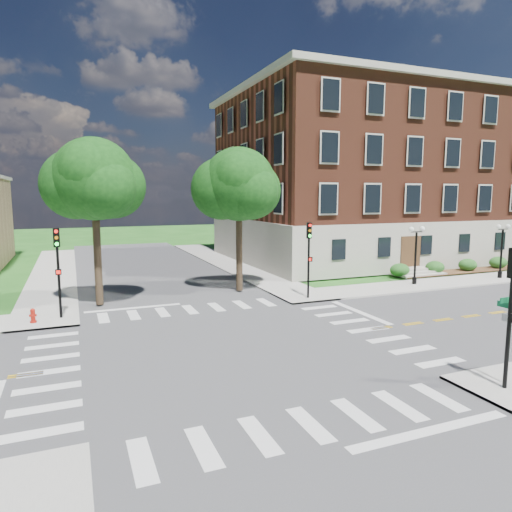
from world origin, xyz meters
name	(u,v)px	position (x,y,z in m)	size (l,w,h in m)	color
ground	(230,348)	(0.00, 0.00, 0.00)	(160.00, 160.00, 0.00)	#1D5517
road_ew	(230,348)	(0.00, 0.00, 0.01)	(90.00, 12.00, 0.01)	#3D3D3F
road_ns	(230,348)	(0.00, 0.00, 0.01)	(12.00, 90.00, 0.01)	#3D3D3F
sidewalk_ne	(340,271)	(15.38, 15.38, 0.06)	(34.00, 34.00, 0.12)	#9E9B93
crosswalk_east	(368,330)	(7.20, 0.00, 0.00)	(2.20, 10.20, 0.02)	silver
stop_bar_east	(360,312)	(8.80, 3.00, 0.00)	(0.40, 5.50, 0.00)	silver
main_building	(378,178)	(24.00, 21.99, 8.34)	(30.60, 22.40, 16.50)	#B2AE9D
shrub_row	(483,271)	(27.00, 10.80, 0.00)	(18.00, 2.00, 1.30)	#25541C
tree_c	(94,180)	(-4.81, 10.08, 7.49)	(4.79, 4.79, 9.81)	#2D2416
tree_d	(239,185)	(4.35, 10.77, 7.29)	(4.92, 4.92, 9.66)	#2D2416
traffic_signal_se	(512,300)	(7.26, -7.67, 3.19)	(0.33, 0.36, 4.80)	black
traffic_signal_ne	(309,250)	(7.62, 6.93, 3.19)	(0.38, 0.45, 4.80)	black
traffic_signal_nw	(58,261)	(-6.91, 7.71, 3.19)	(0.32, 0.35, 4.80)	black
twin_lamp_west	(416,252)	(17.01, 7.98, 2.52)	(1.36, 0.36, 4.23)	black
twin_lamp_east	(502,248)	(25.06, 7.48, 2.52)	(1.36, 0.36, 4.23)	black
street_sign_pole	(510,323)	(7.60, -7.42, 2.31)	(1.10, 1.10, 3.10)	gray
fire_hydrant	(33,316)	(-8.21, 7.21, 0.46)	(0.35, 0.35, 0.75)	#A1170C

